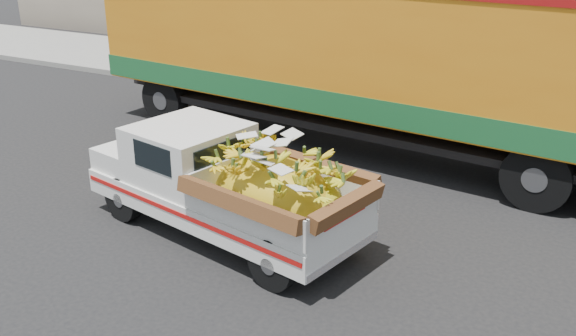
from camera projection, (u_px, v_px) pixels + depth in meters
The scene contains 5 objects.
ground at pixel (186, 206), 10.31m from camera, with size 100.00×100.00×0.00m, color black.
curb at pixel (344, 105), 15.47m from camera, with size 60.00×0.25×0.15m, color gray.
sidewalk at pixel (375, 86), 17.19m from camera, with size 60.00×4.00×0.14m, color gray.
pickup_truck at pixel (239, 188), 8.96m from camera, with size 4.54×2.42×1.51m.
semi_trailer at pixel (372, 43), 12.01m from camera, with size 12.04×3.73×3.80m.
Camera 1 is at (5.87, -7.47, 4.38)m, focal length 40.00 mm.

